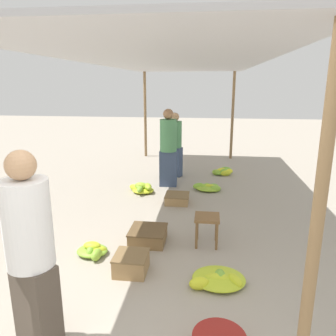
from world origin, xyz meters
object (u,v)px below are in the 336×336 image
object	(u,v)px
crate_near	(131,263)
stool	(207,222)
crate_mid	(148,235)
banana_pile_right_0	(218,279)
shopper_walking_mid	(175,144)
banana_pile_right_1	(209,187)
crate_far	(177,199)
banana_pile_right_2	(223,172)
banana_pile_left_0	(93,251)
shopper_walking_far	(168,147)
vendor_foreground	(31,254)
banana_pile_left_1	(142,188)

from	to	relation	value
crate_near	stool	bearing A→B (deg)	42.77
stool	crate_mid	size ratio (longest dim) A/B	0.84
banana_pile_right_0	shopper_walking_mid	xyz separation A→B (m)	(-0.96, 4.36, 0.74)
banana_pile_right_0	crate_near	world-z (taller)	crate_near
banana_pile_right_0	banana_pile_right_1	distance (m)	3.36
shopper_walking_mid	crate_far	bearing A→B (deg)	-82.50
banana_pile_right_2	banana_pile_left_0	bearing A→B (deg)	-113.70
banana_pile_left_0	banana_pile_right_0	world-z (taller)	banana_pile_left_0
banana_pile_left_0	banana_pile_right_1	world-z (taller)	banana_pile_left_0
banana_pile_left_0	crate_near	xyz separation A→B (m)	(0.59, -0.33, 0.05)
crate_near	crate_mid	world-z (taller)	crate_near
banana_pile_right_1	crate_mid	distance (m)	2.61
stool	shopper_walking_far	xyz separation A→B (m)	(-0.87, 2.63, 0.53)
crate_far	banana_pile_right_1	bearing A→B (deg)	55.23
vendor_foreground	stool	distance (m)	2.53
vendor_foreground	banana_pile_right_0	xyz separation A→B (m)	(1.51, 1.14, -0.84)
banana_pile_left_0	crate_near	distance (m)	0.68
banana_pile_left_1	banana_pile_right_0	size ratio (longest dim) A/B	0.89
banana_pile_left_0	crate_far	size ratio (longest dim) A/B	0.94
crate_near	shopper_walking_mid	distance (m)	4.31
banana_pile_left_0	banana_pile_right_2	bearing A→B (deg)	66.30
banana_pile_right_2	banana_pile_right_0	bearing A→B (deg)	-92.84
crate_mid	shopper_walking_far	bearing A→B (deg)	90.95
banana_pile_right_1	banana_pile_right_2	size ratio (longest dim) A/B	1.06
stool	banana_pile_left_0	distance (m)	1.58
banana_pile_left_0	banana_pile_right_1	bearing A→B (deg)	62.96
vendor_foreground	crate_near	size ratio (longest dim) A/B	4.40
stool	shopper_walking_far	world-z (taller)	shopper_walking_far
stool	crate_far	xyz separation A→B (m)	(-0.57, 1.59, -0.26)
crate_far	banana_pile_right_0	bearing A→B (deg)	-74.15
banana_pile_right_1	crate_near	bearing A→B (deg)	-105.51
banana_pile_right_2	banana_pile_left_1	bearing A→B (deg)	-137.14
stool	banana_pile_right_2	bearing A→B (deg)	84.27
stool	banana_pile_left_1	distance (m)	2.52
banana_pile_left_1	shopper_walking_far	world-z (taller)	shopper_walking_far
banana_pile_left_0	shopper_walking_mid	xyz separation A→B (m)	(0.66, 3.93, 0.73)
stool	crate_mid	bearing A→B (deg)	-177.66
shopper_walking_mid	stool	bearing A→B (deg)	-76.71
banana_pile_left_1	crate_near	xyz separation A→B (m)	(0.48, -2.93, 0.03)
banana_pile_left_1	banana_pile_right_0	bearing A→B (deg)	-63.64
shopper_walking_mid	banana_pile_right_1	bearing A→B (deg)	-50.22
banana_pile_left_1	banana_pile_right_0	world-z (taller)	banana_pile_left_1
stool	banana_pile_right_1	world-z (taller)	stool
vendor_foreground	banana_pile_right_2	world-z (taller)	vendor_foreground
vendor_foreground	shopper_walking_far	world-z (taller)	vendor_foreground
banana_pile_left_1	shopper_walking_far	size ratio (longest dim) A/B	0.34
shopper_walking_mid	crate_mid	bearing A→B (deg)	-90.20
crate_near	crate_far	distance (m)	2.43
crate_mid	shopper_walking_far	xyz separation A→B (m)	(-0.04, 2.67, 0.77)
banana_pile_right_1	crate_far	world-z (taller)	crate_far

